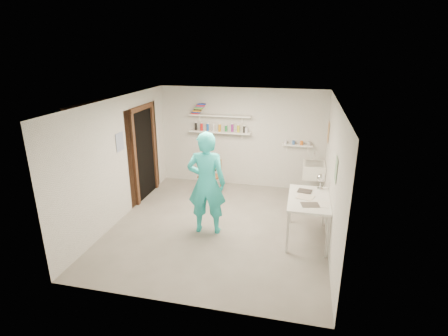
% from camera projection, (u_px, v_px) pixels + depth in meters
% --- Properties ---
extents(floor, '(4.00, 4.50, 0.02)m').
position_uv_depth(floor, '(219.00, 226.00, 6.79)').
color(floor, slate).
rests_on(floor, ground).
extents(ceiling, '(4.00, 4.50, 0.02)m').
position_uv_depth(ceiling, '(219.00, 101.00, 5.99)').
color(ceiling, silver).
rests_on(ceiling, wall_back).
extents(wall_back, '(4.00, 0.02, 2.40)m').
position_uv_depth(wall_back, '(241.00, 138.00, 8.47)').
color(wall_back, silver).
rests_on(wall_back, ground).
extents(wall_front, '(4.00, 0.02, 2.40)m').
position_uv_depth(wall_front, '(176.00, 225.00, 4.31)').
color(wall_front, silver).
rests_on(wall_front, ground).
extents(wall_left, '(0.02, 4.50, 2.40)m').
position_uv_depth(wall_left, '(119.00, 160.00, 6.81)').
color(wall_left, silver).
rests_on(wall_left, ground).
extents(wall_right, '(0.02, 4.50, 2.40)m').
position_uv_depth(wall_right, '(333.00, 176.00, 5.96)').
color(wall_right, silver).
rests_on(wall_right, ground).
extents(doorway_recess, '(0.02, 0.90, 2.00)m').
position_uv_depth(doorway_recess, '(144.00, 154.00, 7.84)').
color(doorway_recess, black).
rests_on(doorway_recess, wall_left).
extents(corridor_box, '(1.40, 1.50, 2.10)m').
position_uv_depth(corridor_box, '(115.00, 150.00, 7.98)').
color(corridor_box, brown).
rests_on(corridor_box, ground).
extents(door_lintel, '(0.06, 1.05, 0.10)m').
position_uv_depth(door_lintel, '(141.00, 108.00, 7.50)').
color(door_lintel, brown).
rests_on(door_lintel, wall_left).
extents(door_jamb_near, '(0.06, 0.10, 2.00)m').
position_uv_depth(door_jamb_near, '(135.00, 161.00, 7.38)').
color(door_jamb_near, brown).
rests_on(door_jamb_near, ground).
extents(door_jamb_far, '(0.06, 0.10, 2.00)m').
position_uv_depth(door_jamb_far, '(154.00, 149.00, 8.30)').
color(door_jamb_far, brown).
rests_on(door_jamb_far, ground).
extents(shelf_lower, '(1.50, 0.22, 0.03)m').
position_uv_depth(shelf_lower, '(220.00, 132.00, 8.41)').
color(shelf_lower, white).
rests_on(shelf_lower, wall_back).
extents(shelf_upper, '(1.50, 0.22, 0.03)m').
position_uv_depth(shelf_upper, '(220.00, 115.00, 8.28)').
color(shelf_upper, white).
rests_on(shelf_upper, wall_back).
extents(ledge_shelf, '(0.70, 0.14, 0.03)m').
position_uv_depth(ledge_shelf, '(297.00, 145.00, 8.13)').
color(ledge_shelf, white).
rests_on(ledge_shelf, wall_back).
extents(poster_left, '(0.01, 0.28, 0.36)m').
position_uv_depth(poster_left, '(120.00, 142.00, 6.74)').
color(poster_left, '#334C7F').
rests_on(poster_left, wall_left).
extents(poster_right_a, '(0.01, 0.34, 0.42)m').
position_uv_depth(poster_right_a, '(328.00, 132.00, 7.51)').
color(poster_right_a, '#995933').
rests_on(poster_right_a, wall_right).
extents(poster_right_b, '(0.01, 0.30, 0.38)m').
position_uv_depth(poster_right_b, '(336.00, 169.00, 5.36)').
color(poster_right_b, '#3F724C').
rests_on(poster_right_b, wall_right).
extents(belfast_sink, '(0.48, 0.60, 0.30)m').
position_uv_depth(belfast_sink, '(314.00, 170.00, 7.75)').
color(belfast_sink, white).
rests_on(belfast_sink, wall_right).
extents(man, '(0.74, 0.53, 1.92)m').
position_uv_depth(man, '(207.00, 183.00, 6.28)').
color(man, '#27C4C3').
rests_on(man, ground).
extents(wall_clock, '(0.35, 0.07, 0.34)m').
position_uv_depth(wall_clock, '(211.00, 163.00, 6.38)').
color(wall_clock, beige).
rests_on(wall_clock, man).
extents(wooden_chair, '(0.55, 0.54, 0.92)m').
position_uv_depth(wooden_chair, '(210.00, 176.00, 8.05)').
color(wooden_chair, brown).
rests_on(wooden_chair, ground).
extents(work_table, '(0.71, 1.19, 0.79)m').
position_uv_depth(work_table, '(307.00, 218.00, 6.21)').
color(work_table, silver).
rests_on(work_table, ground).
extents(desk_lamp, '(0.15, 0.15, 0.15)m').
position_uv_depth(desk_lamp, '(321.00, 178.00, 6.40)').
color(desk_lamp, silver).
rests_on(desk_lamp, work_table).
extents(spray_cans, '(1.31, 0.06, 0.17)m').
position_uv_depth(spray_cans, '(220.00, 128.00, 8.38)').
color(spray_cans, black).
rests_on(spray_cans, shelf_lower).
extents(book_stack, '(0.34, 0.14, 0.25)m').
position_uv_depth(book_stack, '(199.00, 109.00, 8.34)').
color(book_stack, red).
rests_on(book_stack, shelf_upper).
extents(ledge_pots, '(0.48, 0.07, 0.09)m').
position_uv_depth(ledge_pots, '(298.00, 143.00, 8.11)').
color(ledge_pots, silver).
rests_on(ledge_pots, ledge_shelf).
extents(papers, '(0.30, 0.22, 0.02)m').
position_uv_depth(papers, '(309.00, 198.00, 6.08)').
color(papers, silver).
rests_on(papers, work_table).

